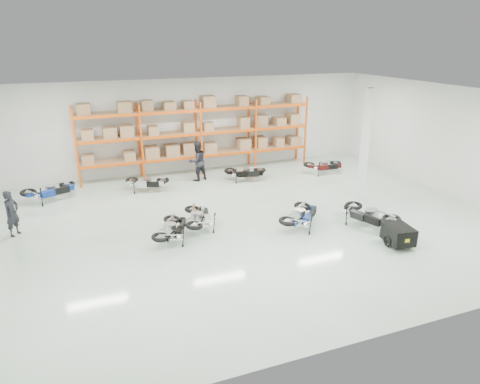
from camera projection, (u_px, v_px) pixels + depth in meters
name	position (u px, v px, depth m)	size (l,w,h in m)	color
room	(248.00, 162.00, 14.84)	(18.00, 18.00, 18.00)	#B8CDBD
pallet_rack	(199.00, 127.00, 20.51)	(11.28, 0.98, 3.62)	#E7500C
structural_column	(365.00, 146.00, 17.00)	(0.25, 0.25, 4.50)	white
moto_blue_centre	(302.00, 212.00, 14.94)	(0.82, 1.83, 1.12)	#07184B
moto_silver_left	(199.00, 214.00, 14.83)	(0.76, 1.71, 1.05)	#B2B4B9
moto_black_far_left	(172.00, 226.00, 13.96)	(0.75, 1.68, 1.03)	black
moto_touring_right	(368.00, 211.00, 14.98)	(0.84, 1.88, 1.15)	black
trailer	(398.00, 235.00, 13.64)	(0.85, 1.60, 0.66)	black
moto_back_a	(50.00, 187.00, 17.37)	(0.83, 1.86, 1.14)	navy
moto_back_b	(146.00, 180.00, 18.52)	(0.72, 1.63, 0.99)	#AFB5B9
moto_back_c	(245.00, 170.00, 19.85)	(0.75, 1.68, 1.03)	black
moto_back_d	(324.00, 163.00, 20.89)	(0.75, 1.68, 1.03)	#470E0E
person_left	(12.00, 213.00, 14.24)	(0.58, 0.38, 1.58)	black
person_back	(197.00, 161.00, 19.72)	(0.90, 0.70, 1.85)	black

